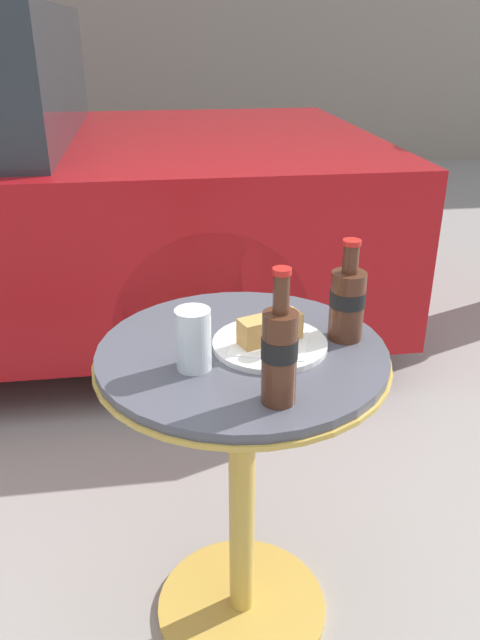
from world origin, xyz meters
TOP-DOWN VIEW (x-y plane):
  - ground_plane at (0.00, 0.00)m, footprint 30.00×30.00m
  - bistro_table at (0.00, 0.00)m, footprint 0.60×0.60m
  - cola_bottle_left at (0.22, 0.02)m, footprint 0.07×0.07m
  - cola_bottle_right at (0.03, -0.20)m, footprint 0.06×0.06m
  - drinking_glass at (-0.10, -0.06)m, footprint 0.07×0.07m
  - lunch_plate_near at (0.06, 0.00)m, footprint 0.23×0.23m

SIDE VIEW (x-z plane):
  - ground_plane at x=0.00m, z-range 0.00..0.00m
  - bistro_table at x=0.00m, z-range 0.15..0.90m
  - lunch_plate_near at x=0.06m, z-range 0.73..0.80m
  - drinking_glass at x=-0.10m, z-range 0.74..0.86m
  - cola_bottle_left at x=0.22m, z-range 0.73..0.94m
  - cola_bottle_right at x=0.03m, z-range 0.72..0.97m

